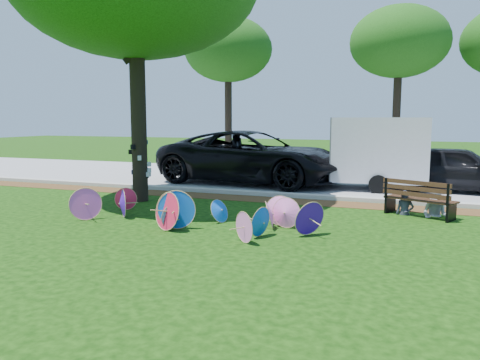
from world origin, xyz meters
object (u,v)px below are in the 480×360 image
(parasol_pile, at_px, (197,211))
(black_van, at_px, (252,157))
(dark_pickup, at_px, (458,169))
(cargo_trailer, at_px, (378,149))
(person_left, at_px, (406,191))
(park_bench, at_px, (421,198))
(person_right, at_px, (436,190))

(parasol_pile, xyz_separation_m, black_van, (-1.14, 7.11, 0.61))
(dark_pickup, bearing_deg, black_van, 100.35)
(parasol_pile, height_order, black_van, black_van)
(black_van, distance_m, dark_pickup, 6.98)
(cargo_trailer, bearing_deg, person_left, -82.67)
(black_van, relative_size, dark_pickup, 1.57)
(park_bench, bearing_deg, parasol_pile, -123.35)
(cargo_trailer, height_order, person_right, cargo_trailer)
(dark_pickup, height_order, person_right, dark_pickup)
(black_van, height_order, cargo_trailer, cargo_trailer)
(park_bench, xyz_separation_m, person_right, (0.35, 0.05, 0.22))
(person_right, bearing_deg, cargo_trailer, 135.15)
(park_bench, bearing_deg, dark_pickup, 100.13)
(black_van, height_order, park_bench, black_van)
(parasol_pile, relative_size, cargo_trailer, 1.96)
(park_bench, bearing_deg, black_van, 168.60)
(person_left, bearing_deg, parasol_pile, -145.69)
(park_bench, distance_m, person_right, 0.42)
(parasol_pile, distance_m, dark_pickup, 9.48)
(park_bench, height_order, person_right, person_right)
(parasol_pile, bearing_deg, park_bench, 31.93)
(park_bench, relative_size, person_left, 1.45)
(cargo_trailer, distance_m, person_right, 4.55)
(parasol_pile, xyz_separation_m, person_right, (5.00, 2.95, 0.31))
(parasol_pile, bearing_deg, black_van, 99.08)
(parasol_pile, xyz_separation_m, cargo_trailer, (3.34, 7.12, 1.00))
(parasol_pile, bearing_deg, dark_pickup, 51.97)
(black_van, height_order, person_left, black_van)
(cargo_trailer, relative_size, park_bench, 1.77)
(black_van, relative_size, park_bench, 4.06)
(black_van, height_order, person_right, black_van)
(dark_pickup, distance_m, park_bench, 4.72)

